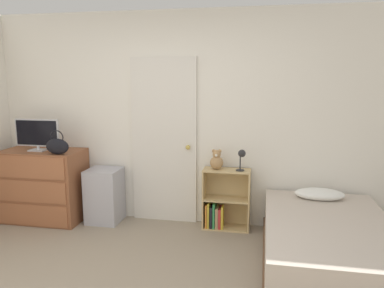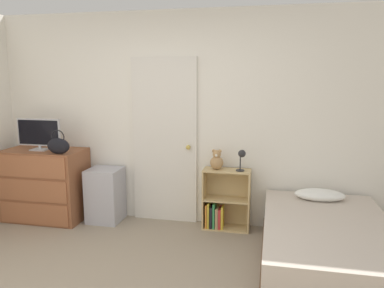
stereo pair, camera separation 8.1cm
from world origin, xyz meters
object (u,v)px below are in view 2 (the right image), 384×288
object	(u,v)px
bookshelf	(223,205)
bed	(326,247)
dresser	(46,184)
storage_bin	(105,195)
teddy_bear	(217,161)
handbag	(58,146)
desk_lamp	(242,156)
tv	(39,134)

from	to	relation	value
bookshelf	bed	bearing A→B (deg)	-37.08
dresser	bookshelf	size ratio (longest dim) A/B	1.37
storage_bin	teddy_bear	world-z (taller)	teddy_bear
storage_bin	bookshelf	size ratio (longest dim) A/B	0.93
handbag	bed	distance (m)	3.09
handbag	bookshelf	size ratio (longest dim) A/B	0.40
handbag	storage_bin	xyz separation A→B (m)	(0.44, 0.26, -0.66)
desk_lamp	storage_bin	bearing A→B (deg)	-178.88
dresser	tv	xyz separation A→B (m)	(-0.03, -0.02, 0.65)
teddy_bear	storage_bin	bearing A→B (deg)	-177.19
dresser	teddy_bear	bearing A→B (deg)	4.00
dresser	handbag	world-z (taller)	handbag
dresser	bed	size ratio (longest dim) A/B	0.52
handbag	bookshelf	bearing A→B (deg)	10.16
bookshelf	desk_lamp	xyz separation A→B (m)	(0.21, -0.04, 0.60)
tv	storage_bin	bearing A→B (deg)	7.43
tv	teddy_bear	size ratio (longest dim) A/B	2.43
handbag	teddy_bear	bearing A→B (deg)	10.35
desk_lamp	tv	bearing A→B (deg)	-176.84
bookshelf	tv	bearing A→B (deg)	-175.46
handbag	teddy_bear	xyz separation A→B (m)	(1.82, 0.33, -0.17)
handbag	desk_lamp	distance (m)	2.14
bed	storage_bin	bearing A→B (deg)	163.86
teddy_bear	desk_lamp	world-z (taller)	desk_lamp
teddy_bear	bed	size ratio (longest dim) A/B	0.13
dresser	tv	bearing A→B (deg)	-142.10
bookshelf	teddy_bear	xyz separation A→B (m)	(-0.08, -0.01, 0.53)
desk_lamp	handbag	bearing A→B (deg)	-171.98
tv	bookshelf	world-z (taller)	tv
teddy_bear	desk_lamp	bearing A→B (deg)	-6.95
teddy_bear	desk_lamp	xyz separation A→B (m)	(0.29, -0.04, 0.07)
storage_bin	bed	world-z (taller)	storage_bin
storage_bin	bed	xyz separation A→B (m)	(2.53, -0.73, -0.09)
tv	handbag	world-z (taller)	tv
dresser	tv	size ratio (longest dim) A/B	1.72
storage_bin	bookshelf	xyz separation A→B (m)	(1.46, 0.08, -0.04)
dresser	bed	xyz separation A→B (m)	(3.30, -0.65, -0.20)
tv	bed	world-z (taller)	tv
storage_bin	bed	size ratio (longest dim) A/B	0.36
handbag	desk_lamp	bearing A→B (deg)	8.02
teddy_bear	desk_lamp	distance (m)	0.30
bookshelf	handbag	bearing A→B (deg)	-169.84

